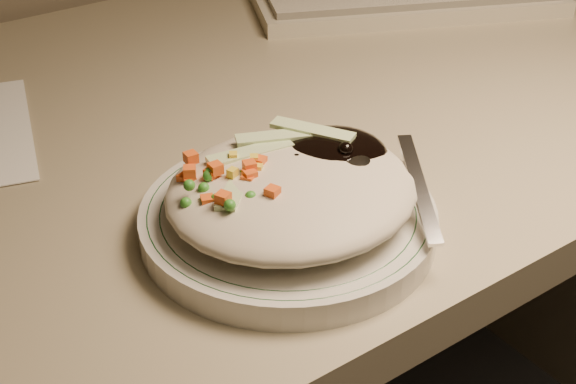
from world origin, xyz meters
TOP-DOWN VIEW (x-y plane):
  - desk at (0.00, 1.38)m, footprint 1.40×0.70m
  - plate at (-0.07, 1.17)m, footprint 0.23×0.23m
  - plate_rim at (-0.07, 1.17)m, footprint 0.21×0.21m
  - meal at (-0.06, 1.16)m, footprint 0.21×0.19m

SIDE VIEW (x-z plane):
  - desk at x=0.00m, z-range 0.17..0.91m
  - plate at x=-0.07m, z-range 0.74..0.76m
  - plate_rim at x=-0.07m, z-range 0.76..0.76m
  - meal at x=-0.06m, z-range 0.76..0.81m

